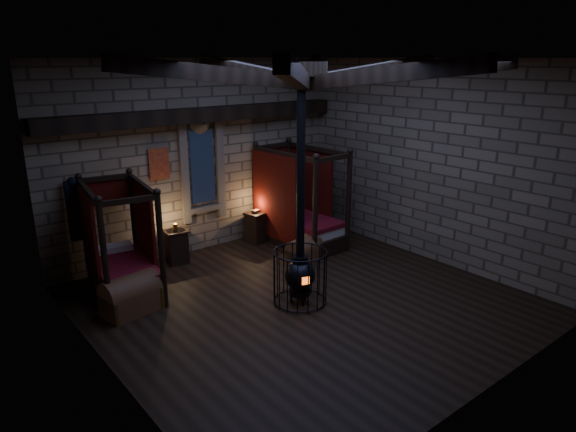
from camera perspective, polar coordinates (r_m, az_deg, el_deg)
room at (r=8.49m, az=1.52°, el=14.08°), size 7.02×7.02×4.29m
bed_left at (r=10.04m, az=-17.89°, el=-5.30°), size 1.32×2.09×2.05m
bed_right at (r=12.04m, az=1.14°, el=-0.47°), size 1.20×2.18×2.24m
trunk_left at (r=9.27m, az=-17.05°, el=-8.49°), size 1.01×0.72×0.69m
trunk_right at (r=11.01m, az=1.81°, el=-3.87°), size 0.87×0.67×0.56m
nightstand_left at (r=11.16m, az=-12.27°, el=-3.31°), size 0.50×0.48×0.88m
nightstand_right at (r=12.15m, az=-3.56°, el=-1.23°), size 0.54×0.52×0.79m
stove at (r=9.09m, az=1.34°, el=-6.16°), size 0.96×0.96×4.05m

